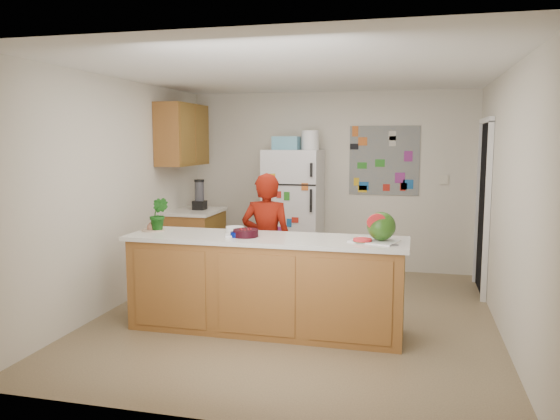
% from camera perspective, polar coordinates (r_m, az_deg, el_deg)
% --- Properties ---
extents(floor, '(4.00, 4.50, 0.02)m').
position_cam_1_polar(floor, '(5.84, 1.73, -11.06)').
color(floor, brown).
rests_on(floor, ground).
extents(wall_back, '(4.00, 0.02, 2.50)m').
position_cam_1_polar(wall_back, '(7.79, 5.26, 3.01)').
color(wall_back, beige).
rests_on(wall_back, ground).
extents(wall_left, '(0.02, 4.50, 2.50)m').
position_cam_1_polar(wall_left, '(6.30, -16.39, 1.73)').
color(wall_left, beige).
rests_on(wall_left, ground).
extents(wall_right, '(0.02, 4.50, 2.50)m').
position_cam_1_polar(wall_right, '(5.52, 22.65, 0.71)').
color(wall_right, beige).
rests_on(wall_right, ground).
extents(ceiling, '(4.00, 4.50, 0.02)m').
position_cam_1_polar(ceiling, '(5.58, 1.83, 14.30)').
color(ceiling, white).
rests_on(ceiling, wall_back).
extents(doorway, '(0.03, 0.85, 2.04)m').
position_cam_1_polar(doorway, '(6.97, 20.56, 0.17)').
color(doorway, black).
rests_on(doorway, ground).
extents(peninsula_base, '(2.60, 0.62, 0.88)m').
position_cam_1_polar(peninsula_base, '(5.29, -1.54, -7.93)').
color(peninsula_base, brown).
rests_on(peninsula_base, floor).
extents(peninsula_top, '(2.68, 0.70, 0.04)m').
position_cam_1_polar(peninsula_top, '(5.19, -1.55, -3.02)').
color(peninsula_top, silver).
rests_on(peninsula_top, peninsula_base).
extents(side_counter_base, '(0.60, 0.80, 0.86)m').
position_cam_1_polar(side_counter_base, '(7.48, -8.83, -3.57)').
color(side_counter_base, brown).
rests_on(side_counter_base, floor).
extents(side_counter_top, '(0.64, 0.84, 0.04)m').
position_cam_1_polar(side_counter_top, '(7.41, -8.90, -0.15)').
color(side_counter_top, silver).
rests_on(side_counter_top, side_counter_base).
extents(upper_cabinets, '(0.35, 1.00, 0.80)m').
position_cam_1_polar(upper_cabinets, '(7.35, -10.15, 7.75)').
color(upper_cabinets, brown).
rests_on(upper_cabinets, wall_left).
extents(refrigerator, '(0.75, 0.70, 1.70)m').
position_cam_1_polar(refrigerator, '(7.54, 1.41, -0.16)').
color(refrigerator, silver).
rests_on(refrigerator, floor).
extents(fridge_top_bin, '(0.35, 0.28, 0.18)m').
position_cam_1_polar(fridge_top_bin, '(7.50, 0.68, 7.01)').
color(fridge_top_bin, '#5999B2').
rests_on(fridge_top_bin, refrigerator).
extents(photo_collage, '(0.95, 0.01, 0.95)m').
position_cam_1_polar(photo_collage, '(7.68, 10.83, 5.09)').
color(photo_collage, slate).
rests_on(photo_collage, wall_back).
extents(person, '(0.56, 0.38, 1.49)m').
position_cam_1_polar(person, '(5.79, -1.40, -3.48)').
color(person, '#650F05').
rests_on(person, floor).
extents(blender_appliance, '(0.13, 0.13, 0.38)m').
position_cam_1_polar(blender_appliance, '(7.41, -8.41, 1.51)').
color(blender_appliance, black).
rests_on(blender_appliance, side_counter_top).
extents(cutting_board, '(0.47, 0.40, 0.01)m').
position_cam_1_polar(cutting_board, '(5.00, 9.80, -3.22)').
color(cutting_board, silver).
rests_on(cutting_board, peninsula_top).
extents(watermelon, '(0.26, 0.26, 0.26)m').
position_cam_1_polar(watermelon, '(5.00, 10.53, -1.68)').
color(watermelon, '#305715').
rests_on(watermelon, cutting_board).
extents(watermelon_slice, '(0.17, 0.17, 0.02)m').
position_cam_1_polar(watermelon_slice, '(4.96, 8.61, -3.09)').
color(watermelon_slice, '#E52D40').
rests_on(watermelon_slice, cutting_board).
extents(cherry_bowl, '(0.27, 0.27, 0.07)m').
position_cam_1_polar(cherry_bowl, '(5.19, -3.61, -2.42)').
color(cherry_bowl, black).
rests_on(cherry_bowl, peninsula_top).
extents(white_bowl, '(0.23, 0.23, 0.06)m').
position_cam_1_polar(white_bowl, '(5.43, -4.75, -2.05)').
color(white_bowl, white).
rests_on(white_bowl, peninsula_top).
extents(cobalt_bowl, '(0.12, 0.12, 0.05)m').
position_cam_1_polar(cobalt_bowl, '(5.18, -4.58, -2.57)').
color(cobalt_bowl, '#000C5A').
rests_on(cobalt_bowl, peninsula_top).
extents(plate, '(0.27, 0.27, 0.02)m').
position_cam_1_polar(plate, '(5.68, -13.13, -2.03)').
color(plate, beige).
rests_on(plate, peninsula_top).
extents(paper_towel, '(0.20, 0.19, 0.02)m').
position_cam_1_polar(paper_towel, '(5.21, -4.83, -2.66)').
color(paper_towel, silver).
rests_on(paper_towel, peninsula_top).
extents(keys, '(0.09, 0.07, 0.01)m').
position_cam_1_polar(keys, '(4.84, 11.76, -3.62)').
color(keys, slate).
rests_on(keys, peninsula_top).
extents(potted_plant, '(0.21, 0.17, 0.34)m').
position_cam_1_polar(potted_plant, '(5.60, -12.54, -0.45)').
color(potted_plant, '#0B3F0E').
rests_on(potted_plant, peninsula_top).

